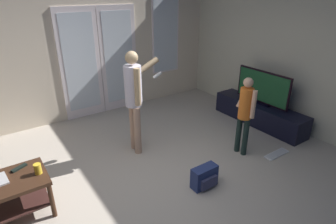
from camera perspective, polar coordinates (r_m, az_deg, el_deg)
ground_plane at (r=3.55m, az=-5.82°, el=-16.41°), size 6.30×5.31×0.02m
wall_back_with_doors at (r=5.28m, az=-19.97°, el=13.04°), size 6.30×0.09×2.91m
wall_right_plain at (r=5.06m, az=26.63°, el=11.92°), size 0.06×5.31×2.88m
coffee_table at (r=3.47m, az=-30.74°, el=-14.09°), size 0.90×0.56×0.46m
tv_stand at (r=5.35m, az=18.10°, el=-0.32°), size 0.43×1.77×0.38m
flat_screen_tv at (r=5.17m, az=18.75°, el=4.72°), size 0.08×1.06×0.60m
person_adult at (r=3.98m, az=-6.87°, el=3.69°), size 0.67×0.41×1.52m
person_child at (r=4.11m, az=15.51°, el=0.47°), size 0.38×0.33×1.18m
backpack at (r=3.59m, az=7.51°, el=-13.06°), size 0.34×0.19×0.28m
loose_keyboard at (r=4.53m, az=21.30°, el=-8.00°), size 0.44×0.13×0.02m
cup_near_edge at (r=3.34m, az=-25.06°, el=-10.46°), size 0.08×0.08×0.12m
tv_remote_black at (r=3.54m, az=-28.11°, el=-10.01°), size 0.17×0.12×0.02m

